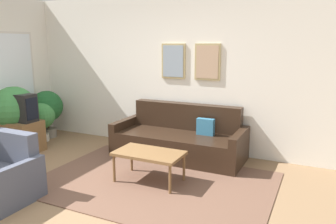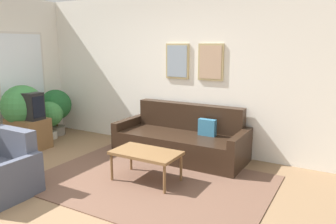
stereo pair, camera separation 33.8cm
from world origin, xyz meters
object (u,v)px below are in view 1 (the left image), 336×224
tv (18,107)px  potted_plant_tall (14,109)px  couch (180,140)px  coffee_table (149,155)px

tv → potted_plant_tall: size_ratio=0.58×
tv → potted_plant_tall: (-0.13, 0.03, -0.05)m
couch → coffee_table: size_ratio=2.34×
couch → potted_plant_tall: bearing=-161.6°
coffee_table → tv: (-2.65, 0.19, 0.40)m
tv → potted_plant_tall: potted_plant_tall is taller
tv → coffee_table: bearing=-4.2°
coffee_table → potted_plant_tall: 2.81m
tv → couch: bearing=19.9°
couch → coffee_table: couch is taller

